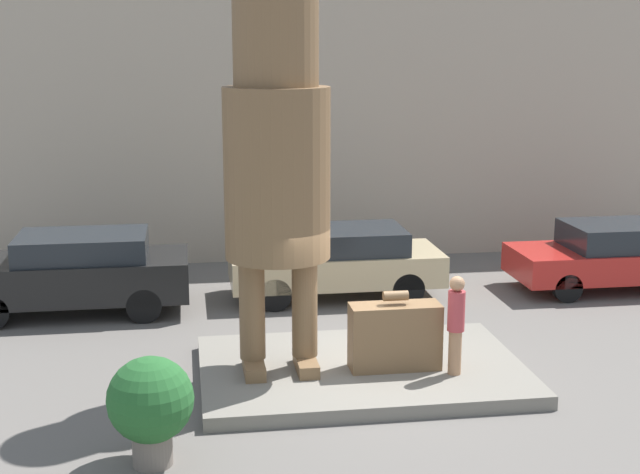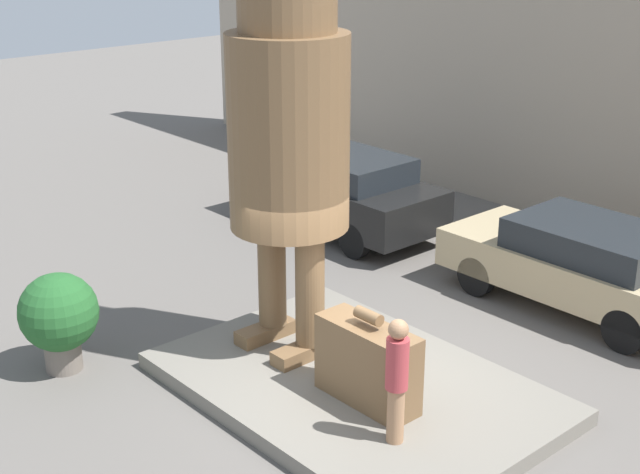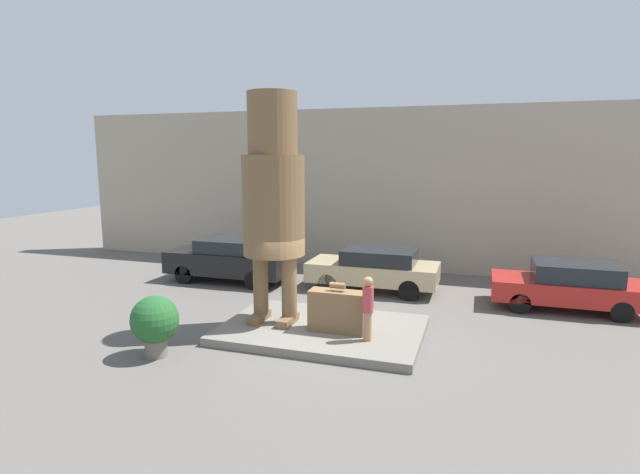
{
  "view_description": "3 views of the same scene",
  "coord_description": "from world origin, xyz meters",
  "px_view_note": "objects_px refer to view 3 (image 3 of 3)",
  "views": [
    {
      "loc": [
        -2.7,
        -13.26,
        5.3
      ],
      "look_at": [
        -0.67,
        0.06,
        2.32
      ],
      "focal_mm": 50.0,
      "sensor_mm": 36.0,
      "label": 1
    },
    {
      "loc": [
        7.47,
        -7.26,
        6.13
      ],
      "look_at": [
        -0.75,
        0.05,
        2.03
      ],
      "focal_mm": 50.0,
      "sensor_mm": 36.0,
      "label": 2
    },
    {
      "loc": [
        3.79,
        -11.85,
        4.61
      ],
      "look_at": [
        -0.11,
        0.15,
        2.54
      ],
      "focal_mm": 28.0,
      "sensor_mm": 36.0,
      "label": 3
    }
  ],
  "objects_px": {
    "tourist": "(368,306)",
    "planter_pot": "(155,322)",
    "parked_car_red": "(569,285)",
    "statue_figure": "(273,191)",
    "parked_car_black": "(230,259)",
    "parked_car_tan": "(375,268)",
    "giant_suitcase": "(337,311)"
  },
  "relations": [
    {
      "from": "tourist",
      "to": "parked_car_red",
      "type": "distance_m",
      "value": 7.08
    },
    {
      "from": "parked_car_black",
      "to": "parked_car_tan",
      "type": "bearing_deg",
      "value": -175.94
    },
    {
      "from": "statue_figure",
      "to": "giant_suitcase",
      "type": "xyz_separation_m",
      "value": [
        1.81,
        -0.26,
        -2.96
      ]
    },
    {
      "from": "parked_car_red",
      "to": "planter_pot",
      "type": "height_order",
      "value": "parked_car_red"
    },
    {
      "from": "giant_suitcase",
      "to": "parked_car_black",
      "type": "bearing_deg",
      "value": 140.3
    },
    {
      "from": "giant_suitcase",
      "to": "planter_pot",
      "type": "distance_m",
      "value": 4.38
    },
    {
      "from": "giant_suitcase",
      "to": "planter_pot",
      "type": "bearing_deg",
      "value": -147.95
    },
    {
      "from": "parked_car_black",
      "to": "parked_car_red",
      "type": "relative_size",
      "value": 1.06
    },
    {
      "from": "tourist",
      "to": "parked_car_red",
      "type": "relative_size",
      "value": 0.37
    },
    {
      "from": "statue_figure",
      "to": "tourist",
      "type": "relative_size",
      "value": 3.8
    },
    {
      "from": "statue_figure",
      "to": "parked_car_black",
      "type": "xyz_separation_m",
      "value": [
        -3.59,
        4.22,
        -2.86
      ]
    },
    {
      "from": "statue_figure",
      "to": "parked_car_black",
      "type": "distance_m",
      "value": 6.24
    },
    {
      "from": "giant_suitcase",
      "to": "parked_car_tan",
      "type": "distance_m",
      "value": 4.86
    },
    {
      "from": "giant_suitcase",
      "to": "planter_pot",
      "type": "height_order",
      "value": "giant_suitcase"
    },
    {
      "from": "tourist",
      "to": "parked_car_red",
      "type": "xyz_separation_m",
      "value": [
        5.07,
        4.93,
        -0.32
      ]
    },
    {
      "from": "parked_car_black",
      "to": "parked_car_tan",
      "type": "relative_size",
      "value": 1.03
    },
    {
      "from": "giant_suitcase",
      "to": "parked_car_tan",
      "type": "bearing_deg",
      "value": 90.83
    },
    {
      "from": "parked_car_tan",
      "to": "parked_car_red",
      "type": "height_order",
      "value": "parked_car_tan"
    },
    {
      "from": "statue_figure",
      "to": "parked_car_tan",
      "type": "height_order",
      "value": "statue_figure"
    },
    {
      "from": "tourist",
      "to": "parked_car_tan",
      "type": "distance_m",
      "value": 5.34
    },
    {
      "from": "tourist",
      "to": "planter_pot",
      "type": "distance_m",
      "value": 4.97
    },
    {
      "from": "parked_car_tan",
      "to": "parked_car_red",
      "type": "relative_size",
      "value": 1.03
    },
    {
      "from": "tourist",
      "to": "planter_pot",
      "type": "bearing_deg",
      "value": -157.11
    },
    {
      "from": "parked_car_tan",
      "to": "parked_car_red",
      "type": "xyz_separation_m",
      "value": [
        6.0,
        -0.32,
        -0.03
      ]
    },
    {
      "from": "giant_suitcase",
      "to": "statue_figure",
      "type": "bearing_deg",
      "value": 171.87
    },
    {
      "from": "parked_car_black",
      "to": "planter_pot",
      "type": "bearing_deg",
      "value": 103.96
    },
    {
      "from": "parked_car_black",
      "to": "parked_car_tan",
      "type": "distance_m",
      "value": 5.34
    },
    {
      "from": "parked_car_tan",
      "to": "planter_pot",
      "type": "relative_size",
      "value": 3.07
    },
    {
      "from": "giant_suitcase",
      "to": "parked_car_tan",
      "type": "relative_size",
      "value": 0.32
    },
    {
      "from": "statue_figure",
      "to": "tourist",
      "type": "bearing_deg",
      "value": -13.64
    },
    {
      "from": "giant_suitcase",
      "to": "tourist",
      "type": "relative_size",
      "value": 0.91
    },
    {
      "from": "tourist",
      "to": "statue_figure",
      "type": "bearing_deg",
      "value": 166.36
    }
  ]
}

